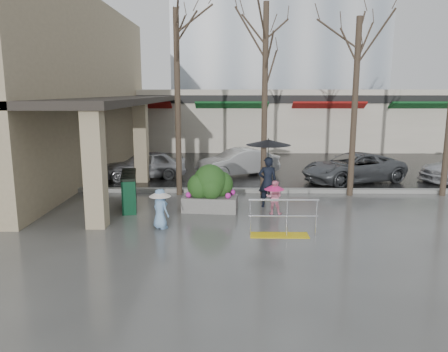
{
  "coord_description": "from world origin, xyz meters",
  "views": [
    {
      "loc": [
        -0.02,
        -12.65,
        3.88
      ],
      "look_at": [
        -0.24,
        0.64,
        1.3
      ],
      "focal_mm": 35.0,
      "sensor_mm": 36.0,
      "label": 1
    }
  ],
  "objects_px": {
    "handrail": "(282,222)",
    "tree_midwest": "(265,53)",
    "car_b": "(238,162)",
    "child_blue": "(160,205)",
    "news_boxes": "(129,190)",
    "car_c": "(353,168)",
    "car_a": "(144,165)",
    "woman": "(268,163)",
    "child_pink": "(274,195)",
    "tree_mideast": "(357,64)",
    "planter": "(210,189)",
    "tree_west": "(177,58)"
  },
  "relations": [
    {
      "from": "child_pink",
      "to": "car_c",
      "type": "relative_size",
      "value": 0.24
    },
    {
      "from": "child_pink",
      "to": "car_b",
      "type": "bearing_deg",
      "value": -67.02
    },
    {
      "from": "tree_west",
      "to": "tree_mideast",
      "type": "bearing_deg",
      "value": 0.0
    },
    {
      "from": "handrail",
      "to": "child_blue",
      "type": "distance_m",
      "value": 3.47
    },
    {
      "from": "tree_west",
      "to": "tree_midwest",
      "type": "xyz_separation_m",
      "value": [
        3.2,
        0.0,
        0.15
      ]
    },
    {
      "from": "woman",
      "to": "car_b",
      "type": "relative_size",
      "value": 0.61
    },
    {
      "from": "planter",
      "to": "car_c",
      "type": "xyz_separation_m",
      "value": [
        5.98,
        4.78,
        -0.11
      ]
    },
    {
      "from": "tree_west",
      "to": "tree_mideast",
      "type": "relative_size",
      "value": 1.05
    },
    {
      "from": "car_a",
      "to": "car_b",
      "type": "bearing_deg",
      "value": 84.75
    },
    {
      "from": "child_blue",
      "to": "child_pink",
      "type": "bearing_deg",
      "value": -113.45
    },
    {
      "from": "planter",
      "to": "car_c",
      "type": "distance_m",
      "value": 7.65
    },
    {
      "from": "tree_midwest",
      "to": "car_c",
      "type": "relative_size",
      "value": 1.54
    },
    {
      "from": "car_a",
      "to": "woman",
      "type": "bearing_deg",
      "value": 31.23
    },
    {
      "from": "woman",
      "to": "planter",
      "type": "relative_size",
      "value": 1.27
    },
    {
      "from": "tree_midwest",
      "to": "handrail",
      "type": "bearing_deg",
      "value": -88.09
    },
    {
      "from": "tree_mideast",
      "to": "tree_west",
      "type": "bearing_deg",
      "value": -180.0
    },
    {
      "from": "tree_mideast",
      "to": "car_b",
      "type": "distance_m",
      "value": 7.1
    },
    {
      "from": "car_b",
      "to": "tree_west",
      "type": "bearing_deg",
      "value": -56.86
    },
    {
      "from": "tree_midwest",
      "to": "woman",
      "type": "distance_m",
      "value": 4.12
    },
    {
      "from": "car_b",
      "to": "car_c",
      "type": "xyz_separation_m",
      "value": [
        4.97,
        -1.37,
        0.0
      ]
    },
    {
      "from": "planter",
      "to": "child_pink",
      "type": "bearing_deg",
      "value": -10.23
    },
    {
      "from": "woman",
      "to": "car_a",
      "type": "distance_m",
      "value": 7.15
    },
    {
      "from": "handrail",
      "to": "car_b",
      "type": "bearing_deg",
      "value": 96.93
    },
    {
      "from": "tree_mideast",
      "to": "car_c",
      "type": "xyz_separation_m",
      "value": [
        0.77,
        2.5,
        -4.23
      ]
    },
    {
      "from": "tree_mideast",
      "to": "child_blue",
      "type": "xyz_separation_m",
      "value": [
        -6.54,
        -4.21,
        -4.17
      ]
    },
    {
      "from": "woman",
      "to": "car_a",
      "type": "bearing_deg",
      "value": -45.26
    },
    {
      "from": "news_boxes",
      "to": "child_blue",
      "type": "bearing_deg",
      "value": -70.32
    },
    {
      "from": "child_blue",
      "to": "woman",
      "type": "bearing_deg",
      "value": -101.16
    },
    {
      "from": "planter",
      "to": "tree_midwest",
      "type": "bearing_deg",
      "value": 50.13
    },
    {
      "from": "woman",
      "to": "child_pink",
      "type": "relative_size",
      "value": 2.14
    },
    {
      "from": "planter",
      "to": "car_a",
      "type": "height_order",
      "value": "planter"
    },
    {
      "from": "woman",
      "to": "car_b",
      "type": "bearing_deg",
      "value": -82.81
    },
    {
      "from": "handrail",
      "to": "car_c",
      "type": "bearing_deg",
      "value": 61.82
    },
    {
      "from": "child_blue",
      "to": "news_boxes",
      "type": "xyz_separation_m",
      "value": [
        -1.43,
        2.33,
        -0.1
      ]
    },
    {
      "from": "car_b",
      "to": "handrail",
      "type": "bearing_deg",
      "value": -19.15
    },
    {
      "from": "planter",
      "to": "car_c",
      "type": "bearing_deg",
      "value": 38.66
    },
    {
      "from": "handrail",
      "to": "tree_midwest",
      "type": "xyz_separation_m",
      "value": [
        -0.16,
        4.8,
        4.86
      ]
    },
    {
      "from": "tree_midwest",
      "to": "car_a",
      "type": "xyz_separation_m",
      "value": [
        -5.15,
        3.1,
        -4.6
      ]
    },
    {
      "from": "tree_west",
      "to": "child_blue",
      "type": "xyz_separation_m",
      "value": [
        -0.04,
        -4.21,
        -4.4
      ]
    },
    {
      "from": "planter",
      "to": "car_c",
      "type": "relative_size",
      "value": 0.41
    },
    {
      "from": "child_pink",
      "to": "car_a",
      "type": "xyz_separation_m",
      "value": [
        -5.31,
        5.75,
        -0.0
      ]
    },
    {
      "from": "car_a",
      "to": "child_blue",
      "type": "bearing_deg",
      "value": -0.91
    },
    {
      "from": "tree_midwest",
      "to": "tree_mideast",
      "type": "xyz_separation_m",
      "value": [
        3.3,
        -0.0,
        -0.37
      ]
    },
    {
      "from": "news_boxes",
      "to": "planter",
      "type": "bearing_deg",
      "value": -20.04
    },
    {
      "from": "handrail",
      "to": "planter",
      "type": "height_order",
      "value": "planter"
    },
    {
      "from": "planter",
      "to": "woman",
      "type": "bearing_deg",
      "value": 15.12
    },
    {
      "from": "car_a",
      "to": "child_pink",
      "type": "bearing_deg",
      "value": 27.18
    },
    {
      "from": "car_a",
      "to": "tree_midwest",
      "type": "bearing_deg",
      "value": 43.42
    },
    {
      "from": "tree_west",
      "to": "car_b",
      "type": "xyz_separation_m",
      "value": [
        2.31,
        3.87,
        -4.45
      ]
    },
    {
      "from": "handrail",
      "to": "car_b",
      "type": "distance_m",
      "value": 8.74
    }
  ]
}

